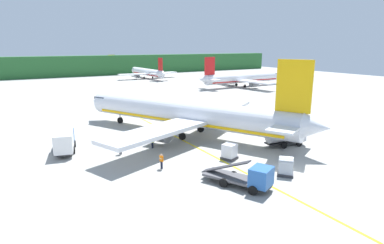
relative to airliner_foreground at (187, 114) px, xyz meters
The scene contains 15 objects.
ground 29.67m from the airliner_foreground, 83.91° to the left, with size 240.00×320.00×0.20m, color #999993.
distant_treeline 110.41m from the airliner_foreground, 88.38° to the left, with size 216.00×6.00×9.01m, color #28602D.
airliner_foreground is the anchor object (origin of this frame).
airliner_mid_apron 63.00m from the airliner_foreground, 43.63° to the left, with size 35.12×29.23×10.03m.
airliner_far_taxiway 90.19m from the airliner_foreground, 71.45° to the left, with size 25.96×31.24×8.91m.
airliner_distant 127.52m from the airliner_foreground, 73.57° to the left, with size 31.59×26.13×9.01m.
service_truck_fuel 17.85m from the airliner_foreground, behind, with size 3.50×6.65×2.90m.
service_truck_baggage 14.92m from the airliner_foreground, 51.04° to the right, with size 5.86×2.92×2.40m.
service_truck_catering 20.32m from the airliner_foreground, 101.91° to the right, with size 4.98×7.20×2.78m.
cargo_container_near 19.42m from the airliner_foreground, 85.80° to the right, with size 2.35×2.35×2.00m.
cargo_container_mid 12.40m from the airliner_foreground, 93.68° to the right, with size 2.15×2.15×2.03m.
crew_marshaller 8.36m from the airliner_foreground, 154.55° to the right, with size 0.58×0.40×1.62m.
crew_loader_left 14.53m from the airliner_foreground, 130.45° to the right, with size 0.35×0.61×1.77m.
crew_loader_right 12.59m from the airliner_foreground, 162.25° to the right, with size 0.50×0.47×1.73m.
apron_guide_line 5.94m from the airliner_foreground, 113.01° to the right, with size 0.30×60.00×0.01m, color yellow.
Camera 1 is at (-26.56, -23.58, 13.55)m, focal length 30.25 mm.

